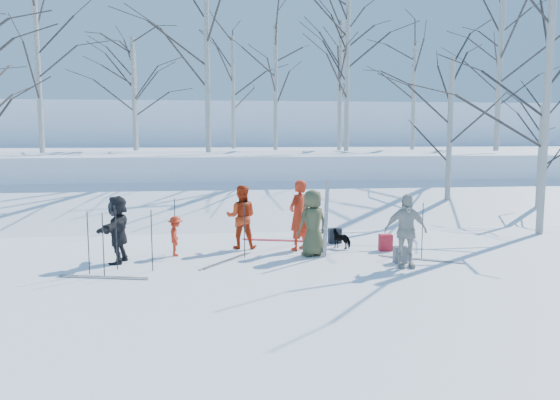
{
  "coord_description": "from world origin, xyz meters",
  "views": [
    {
      "loc": [
        -1.67,
        -12.01,
        2.98
      ],
      "look_at": [
        0.0,
        1.5,
        1.3
      ],
      "focal_mm": 35.0,
      "sensor_mm": 36.0,
      "label": 1
    }
  ],
  "objects": [
    {
      "name": "birch_plateau_j",
      "position": [
        -8.23,
        10.21,
        5.07
      ],
      "size": [
        4.62,
        4.62,
        5.74
      ],
      "primitive_type": null,
      "color": "silver",
      "rests_on": "snow_plateau"
    },
    {
      "name": "skier_cream_east",
      "position": [
        2.55,
        -0.56,
        0.83
      ],
      "size": [
        0.97,
        0.42,
        1.65
      ],
      "primitive_type": "imported",
      "rotation": [
        0.0,
        0.0,
        -0.02
      ],
      "color": "beige",
      "rests_on": "ground"
    },
    {
      "name": "skier_redor_behind",
      "position": [
        -0.95,
        1.94,
        0.82
      ],
      "size": [
        0.88,
        0.73,
        1.64
      ],
      "primitive_type": "imported",
      "rotation": [
        0.0,
        0.0,
        2.99
      ],
      "color": "#B52E0D",
      "rests_on": "ground"
    },
    {
      "name": "birch_plateau_e",
      "position": [
        -1.82,
        10.17,
        5.81
      ],
      "size": [
        5.66,
        5.66,
        7.22
      ],
      "primitive_type": null,
      "color": "silver",
      "rests_on": "snow_plateau"
    },
    {
      "name": "birch_plateau_a",
      "position": [
        10.63,
        10.54,
        6.35
      ],
      "size": [
        6.42,
        6.42,
        8.31
      ],
      "primitive_type": null,
      "color": "silver",
      "rests_on": "snow_plateau"
    },
    {
      "name": "birch_plateau_d",
      "position": [
        12.79,
        14.55,
        5.23
      ],
      "size": [
        4.84,
        4.84,
        6.05
      ],
      "primitive_type": null,
      "color": "silver",
      "rests_on": "snow_plateau"
    },
    {
      "name": "upright_ski_left",
      "position": [
        0.98,
        0.58,
        0.95
      ],
      "size": [
        0.12,
        0.17,
        1.9
      ],
      "primitive_type": "cube",
      "rotation": [
        0.07,
        0.0,
        0.33
      ],
      "color": "silver",
      "rests_on": "ground"
    },
    {
      "name": "ski_pole_g",
      "position": [
        -0.94,
        0.81,
        0.67
      ],
      "size": [
        0.02,
        0.02,
        1.34
      ],
      "primitive_type": "cylinder",
      "color": "black",
      "rests_on": "ground"
    },
    {
      "name": "birch_plateau_g",
      "position": [
        7.67,
        12.78,
        4.67
      ],
      "size": [
        4.06,
        4.06,
        4.94
      ],
      "primitive_type": null,
      "color": "silver",
      "rests_on": "snow_plateau"
    },
    {
      "name": "ski_pair_a",
      "position": [
        -1.39,
        0.5,
        0.01
      ],
      "size": [
        2.0,
        2.09,
        0.02
      ],
      "primitive_type": null,
      "rotation": [
        0.0,
        0.0,
        -0.63
      ],
      "color": "silver",
      "rests_on": "ground"
    },
    {
      "name": "ski_pair_d",
      "position": [
        0.07,
        2.8,
        0.01
      ],
      "size": [
        1.22,
        2.01,
        0.02
      ],
      "primitive_type": null,
      "rotation": [
        0.0,
        0.0,
        1.29
      ],
      "color": "red",
      "rests_on": "ground"
    },
    {
      "name": "ski_pole_f",
      "position": [
        0.88,
        2.6,
        0.67
      ],
      "size": [
        0.02,
        0.02,
        1.34
      ],
      "primitive_type": "cylinder",
      "color": "black",
      "rests_on": "ground"
    },
    {
      "name": "ski_pair_c",
      "position": [
        3.17,
        0.09,
        0.01
      ],
      "size": [
        1.85,
        2.07,
        0.02
      ],
      "primitive_type": null,
      "rotation": [
        0.0,
        0.0,
        1.05
      ],
      "color": "silver",
      "rests_on": "ground"
    },
    {
      "name": "upright_ski_right",
      "position": [
        1.01,
        0.61,
        0.95
      ],
      "size": [
        0.1,
        0.23,
        1.89
      ],
      "primitive_type": "cube",
      "rotation": [
        0.1,
        0.0,
        0.12
      ],
      "color": "silver",
      "rests_on": "ground"
    },
    {
      "name": "skier_grey_west",
      "position": [
        -3.86,
        0.68,
        0.78
      ],
      "size": [
        0.75,
        1.51,
        1.56
      ],
      "primitive_type": "imported",
      "rotation": [
        0.0,
        0.0,
        4.51
      ],
      "color": "black",
      "rests_on": "ground"
    },
    {
      "name": "ski_pole_j",
      "position": [
        -4.31,
        -0.27,
        0.67
      ],
      "size": [
        0.02,
        0.02,
        1.34
      ],
      "primitive_type": "cylinder",
      "color": "black",
      "rests_on": "ground"
    },
    {
      "name": "ski_pair_b",
      "position": [
        -3.95,
        -0.64,
        0.01
      ],
      "size": [
        1.08,
        1.99,
        0.02
      ],
      "primitive_type": null,
      "rotation": [
        0.0,
        0.0,
        1.33
      ],
      "color": "silver",
      "rests_on": "ground"
    },
    {
      "name": "backpack_red",
      "position": [
        2.66,
        1.17,
        0.21
      ],
      "size": [
        0.32,
        0.22,
        0.42
      ],
      "primitive_type": "cube",
      "color": "#B31B27",
      "rests_on": "ground"
    },
    {
      "name": "skier_olive_center",
      "position": [
        0.71,
        0.83,
        0.81
      ],
      "size": [
        0.93,
        0.79,
        1.62
      ],
      "primitive_type": "imported",
      "rotation": [
        0.0,
        0.0,
        3.55
      ],
      "color": "#414529",
      "rests_on": "ground"
    },
    {
      "name": "dog",
      "position": [
        1.64,
        1.63,
        0.24
      ],
      "size": [
        0.6,
        0.58,
        0.49
      ],
      "primitive_type": "imported",
      "rotation": [
        0.0,
        0.0,
        3.97
      ],
      "color": "black",
      "rests_on": "ground"
    },
    {
      "name": "birch_plateau_f",
      "position": [
        -0.62,
        15.24,
        4.92
      ],
      "size": [
        4.41,
        4.41,
        5.44
      ],
      "primitive_type": null,
      "color": "silver",
      "rests_on": "snow_plateau"
    },
    {
      "name": "ski_pole_b",
      "position": [
        -3.0,
        -0.2,
        0.67
      ],
      "size": [
        0.02,
        0.02,
        1.34
      ],
      "primitive_type": "cylinder",
      "color": "black",
      "rests_on": "ground"
    },
    {
      "name": "snow_plateau",
      "position": [
        0.0,
        17.0,
        1.0
      ],
      "size": [
        70.0,
        18.0,
        2.2
      ],
      "primitive_type": "cube",
      "color": "white",
      "rests_on": "ground"
    },
    {
      "name": "ground",
      "position": [
        0.0,
        0.0,
        0.0
      ],
      "size": [
        120.0,
        120.0,
        0.0
      ],
      "primitive_type": "plane",
      "color": "white",
      "rests_on": "ground"
    },
    {
      "name": "backpack_grey",
      "position": [
        2.6,
        -0.13,
        0.19
      ],
      "size": [
        0.3,
        0.2,
        0.38
      ],
      "primitive_type": "cube",
      "color": "slate",
      "rests_on": "ground"
    },
    {
      "name": "ski_pole_e",
      "position": [
        -3.96,
        -0.51,
        0.67
      ],
      "size": [
        0.02,
        0.02,
        1.34
      ],
      "primitive_type": "cylinder",
      "color": "black",
      "rests_on": "ground"
    },
    {
      "name": "backpack_dark",
      "position": [
        1.6,
        2.29,
        0.2
      ],
      "size": [
        0.34,
        0.24,
        0.4
      ],
      "primitive_type": "cube",
      "color": "black",
      "rests_on": "ground"
    },
    {
      "name": "ski_pole_i",
      "position": [
        -2.64,
        1.79,
        0.67
      ],
      "size": [
        0.02,
        0.02,
        1.34
      ],
      "primitive_type": "cylinder",
      "color": "black",
      "rests_on": "ground"
    },
    {
      "name": "birch_plateau_c",
      "position": [
        4.07,
        11.11,
        5.38
      ],
      "size": [
        5.06,
        5.06,
        6.36
      ],
      "primitive_type": null,
      "color": "silver",
      "rests_on": "snow_plateau"
    },
    {
      "name": "ski_pole_a",
      "position": [
        3.21,
        0.83,
        0.67
      ],
      "size": [
        0.02,
        0.02,
        1.34
      ],
      "primitive_type": "cylinder",
      "color": "black",
      "rests_on": "ground"
    },
    {
      "name": "skier_red_seated",
      "position": [
        -2.59,
        1.24,
        0.49
      ],
      "size": [
        0.4,
        0.65,
        0.98
      ],
      "primitive_type": "imported",
      "rotation": [
        0.0,
        0.0,
        1.62
      ],
      "color": "red",
      "rests_on": "ground"
    },
    {
      "name": "birch_edge_b",
      "position": [
        7.94,
        2.88,
        3.62
      ],
      "size": [
        5.66,
        5.66,
        7.23
      ],
      "primitive_type": null,
      "color": "silver",
      "rests_on": "ground"
    },
    {
      "name": "birch_plateau_k",
      "position": [
        -5.06,
        12.86,
        4.66
      ],
      "size": [
        4.04,
        4.04,
        4.92
      ],
      "primitive_type": null,
      "color": "silver",
      "rests_on": "snow_plateau"
    },
    {
      "name": "ski_pole_d",
      "position": [
        0.48,
        2.12,
        0.67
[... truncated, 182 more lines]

